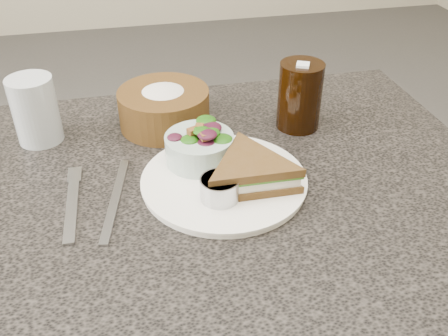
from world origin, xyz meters
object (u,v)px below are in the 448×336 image
dinner_plate (224,181)px  dressing_ramekin (220,189)px  water_glass (35,110)px  salad_bowl (199,144)px  bread_basket (164,102)px  sandwich (250,172)px  cola_glass (300,93)px

dinner_plate → dressing_ramekin: size_ratio=4.38×
dinner_plate → water_glass: bearing=145.1°
dinner_plate → salad_bowl: size_ratio=2.30×
dinner_plate → salad_bowl: (-0.03, 0.06, 0.04)m
bread_basket → water_glass: size_ratio=1.41×
dinner_plate → bread_basket: bearing=108.0°
dinner_plate → salad_bowl: salad_bowl is taller
sandwich → bread_basket: bearing=115.0°
dressing_ramekin → cola_glass: (0.19, 0.20, 0.04)m
dressing_ramekin → dinner_plate: bearing=70.6°
bread_basket → salad_bowl: bearing=-75.4°
salad_bowl → dressing_ramekin: size_ratio=1.90×
sandwich → water_glass: size_ratio=1.41×
sandwich → salad_bowl: (-0.06, 0.08, 0.01)m
sandwich → water_glass: 0.39m
water_glass → dinner_plate: bearing=-34.9°
salad_bowl → dressing_ramekin: 0.11m
sandwich → cola_glass: size_ratio=1.23×
salad_bowl → water_glass: bearing=150.9°
dinner_plate → cola_glass: cola_glass is taller
sandwich → bread_basket: size_ratio=1.00×
sandwich → water_glass: water_glass is taller
bread_basket → water_glass: bearing=-178.8°
sandwich → bread_basket: (-0.10, 0.23, 0.01)m
cola_glass → water_glass: size_ratio=1.15×
sandwich → salad_bowl: 0.10m
dinner_plate → dressing_ramekin: (-0.02, -0.05, 0.02)m
salad_bowl → dressing_ramekin: bearing=-83.9°
salad_bowl → bread_basket: size_ratio=0.67×
dinner_plate → sandwich: sandwich is taller
dinner_plate → bread_basket: size_ratio=1.54×
dinner_plate → sandwich: (0.04, -0.02, 0.03)m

